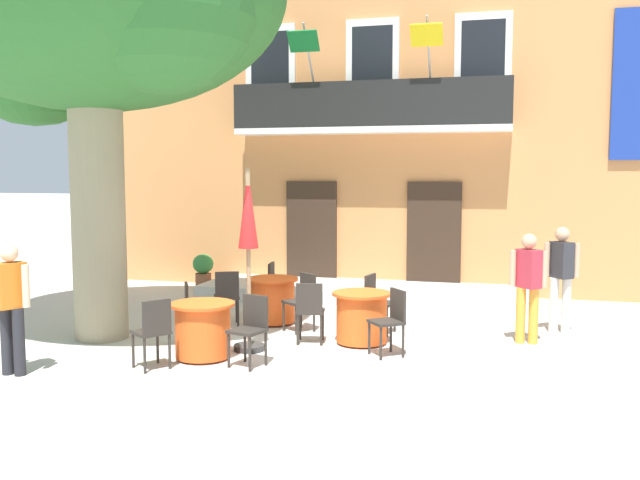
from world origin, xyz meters
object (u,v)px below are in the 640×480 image
object	(u,v)px
cafe_chair_near_tree_1	(251,325)
cafe_chair_middle_0	(303,298)
cafe_chair_middle_2	(227,294)
cafe_table_front	(362,317)
cafe_table_near_tree	(203,330)
cafe_chair_front_2	(391,317)
cafe_umbrella	(248,233)
cafe_table_middle	(272,300)
pedestrian_near_entrance	(561,273)
cafe_chair_middle_1	(277,284)
pedestrian_mid_plaza	(528,282)
plane_tree	(89,3)
cafe_chair_front_0	(376,299)
pedestrian_by_tree	(11,301)
cafe_chair_near_tree_2	(194,309)
cafe_chair_near_tree_0	(153,329)
ground_planter_left	(203,269)

from	to	relation	value
cafe_chair_near_tree_1	cafe_chair_middle_0	bearing A→B (deg)	87.68
cafe_chair_middle_2	cafe_table_front	distance (m)	2.42
cafe_table_near_tree	cafe_chair_middle_2	world-z (taller)	cafe_chair_middle_2
cafe_chair_front_2	cafe_umbrella	world-z (taller)	cafe_umbrella
cafe_table_middle	cafe_chair_front_2	xyz separation A→B (m)	(2.23, -1.50, 0.14)
pedestrian_near_entrance	cafe_chair_middle_2	bearing A→B (deg)	-170.12
cafe_chair_middle_1	cafe_table_front	bearing A→B (deg)	-42.15
cafe_chair_middle_2	pedestrian_mid_plaza	world-z (taller)	pedestrian_mid_plaza
cafe_chair_middle_0	cafe_chair_middle_2	size ratio (longest dim) A/B	1.00
plane_tree	cafe_chair_front_0	bearing A→B (deg)	19.05
cafe_chair_middle_2	pedestrian_by_tree	size ratio (longest dim) A/B	0.56
cafe_chair_near_tree_2	pedestrian_near_entrance	xyz separation A→B (m)	(5.15, 2.21, 0.41)
plane_tree	cafe_chair_front_2	world-z (taller)	plane_tree
cafe_table_near_tree	cafe_chair_near_tree_1	bearing A→B (deg)	-10.80
cafe_chair_near_tree_0	ground_planter_left	world-z (taller)	cafe_chair_near_tree_0
cafe_chair_middle_2	pedestrian_near_entrance	size ratio (longest dim) A/B	0.55
cafe_chair_near_tree_0	cafe_table_middle	bearing A→B (deg)	79.37
cafe_chair_near_tree_0	pedestrian_near_entrance	bearing A→B (deg)	34.30
cafe_chair_near_tree_0	pedestrian_mid_plaza	size ratio (longest dim) A/B	0.56
cafe_table_near_tree	cafe_chair_front_2	xyz separation A→B (m)	(2.41, 0.82, 0.14)
cafe_chair_middle_2	pedestrian_near_entrance	bearing A→B (deg)	9.88
plane_tree	cafe_table_middle	bearing A→B (deg)	35.52
cafe_table_front	cafe_umbrella	distance (m)	2.08
cafe_table_front	pedestrian_by_tree	world-z (taller)	pedestrian_by_tree
cafe_chair_middle_1	pedestrian_near_entrance	xyz separation A→B (m)	(4.71, -0.23, 0.41)
cafe_umbrella	pedestrian_near_entrance	world-z (taller)	cafe_umbrella
cafe_chair_front_2	pedestrian_near_entrance	bearing A→B (deg)	40.94
pedestrian_near_entrance	pedestrian_mid_plaza	world-z (taller)	pedestrian_near_entrance
cafe_chair_middle_1	cafe_chair_front_0	xyz separation A→B (m)	(1.95, -0.94, 0.00)
cafe_chair_near_tree_1	cafe_chair_middle_1	size ratio (longest dim) A/B	1.00
cafe_chair_front_2	pedestrian_near_entrance	xyz separation A→B (m)	(2.32, 2.01, 0.41)
cafe_chair_front_0	pedestrian_by_tree	bearing A→B (deg)	-138.74
cafe_chair_middle_1	cafe_chair_middle_2	size ratio (longest dim) A/B	1.00
pedestrian_near_entrance	ground_planter_left	bearing A→B (deg)	161.32
cafe_chair_near_tree_1	cafe_chair_front_0	xyz separation A→B (m)	(1.23, 2.25, 0.00)
cafe_chair_front_2	cafe_chair_middle_2	bearing A→B (deg)	158.94
plane_tree	ground_planter_left	world-z (taller)	plane_tree
cafe_table_near_tree	cafe_chair_middle_2	bearing A→B (deg)	103.40
cafe_chair_near_tree_0	cafe_chair_near_tree_1	size ratio (longest dim) A/B	1.00
ground_planter_left	cafe_chair_near_tree_0	bearing A→B (deg)	-71.04
plane_tree	pedestrian_mid_plaza	world-z (taller)	plane_tree
cafe_chair_near_tree_2	cafe_table_front	bearing A→B (deg)	17.70
cafe_table_near_tree	cafe_chair_middle_0	bearing A→B (deg)	66.84
cafe_chair_middle_0	cafe_chair_middle_1	distance (m)	1.39
cafe_table_near_tree	cafe_table_middle	xyz separation A→B (m)	(0.18, 2.32, 0.00)
cafe_chair_near_tree_2	ground_planter_left	bearing A→B (deg)	113.22
plane_tree	cafe_chair_middle_1	bearing A→B (deg)	48.35
pedestrian_by_tree	cafe_table_front	bearing A→B (deg)	34.95
cafe_table_middle	cafe_chair_near_tree_1	bearing A→B (deg)	-77.24
cafe_chair_near_tree_1	cafe_chair_front_0	world-z (taller)	same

